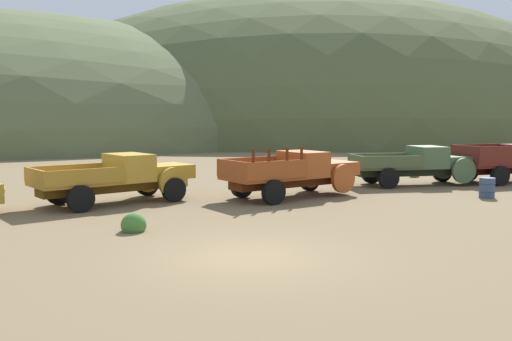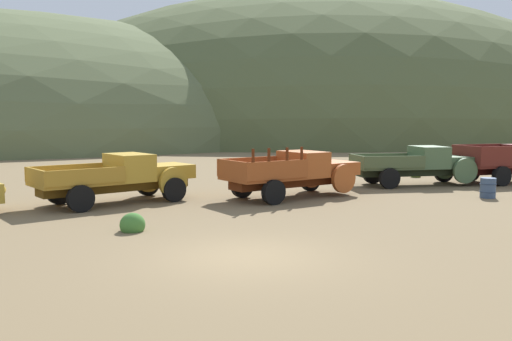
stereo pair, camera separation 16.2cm
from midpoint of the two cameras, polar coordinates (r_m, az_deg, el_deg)
ground_plane at (r=13.40m, az=-0.81°, el=-8.90°), size 300.00×300.00×0.00m
hill_center at (r=94.96m, az=6.07°, el=3.64°), size 99.10×86.82×44.59m
truck_mustard at (r=22.10m, az=-12.90°, el=-0.63°), size 6.44×3.79×1.89m
truck_oxide_orange at (r=23.08m, az=4.76°, el=-0.19°), size 6.23×3.40×2.16m
truck_weathered_green at (r=28.11m, az=17.28°, el=0.61°), size 6.53×3.14×1.89m
oil_drum_foreground at (r=24.64m, az=22.99°, el=-1.66°), size 0.66×0.66×0.83m
bush_lone_scrub at (r=31.67m, az=16.32°, el=-0.40°), size 0.76×0.72×0.56m
bush_front_right at (r=16.63m, az=-12.42°, el=-5.53°), size 0.74×0.75×0.71m
bush_back_edge at (r=26.51m, az=-0.62°, el=-1.30°), size 0.69×0.71×0.53m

